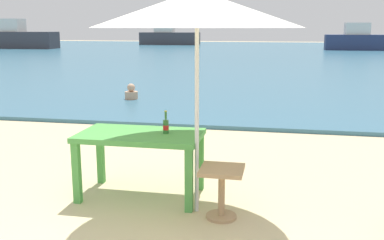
{
  "coord_description": "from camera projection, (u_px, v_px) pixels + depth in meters",
  "views": [
    {
      "loc": [
        0.95,
        -3.29,
        1.94
      ],
      "look_at": [
        -0.29,
        3.0,
        0.6
      ],
      "focal_mm": 41.49,
      "sensor_mm": 36.0,
      "label": 1
    }
  ],
  "objects": [
    {
      "name": "sea_water",
      "position": [
        267.0,
        54.0,
        32.54
      ],
      "size": [
        120.0,
        50.0,
        0.08
      ],
      "primitive_type": "cube",
      "color": "#386B84",
      "rests_on": "ground_plane"
    },
    {
      "name": "picnic_table_green",
      "position": [
        140.0,
        142.0,
        5.09
      ],
      "size": [
        1.4,
        0.8,
        0.76
      ],
      "color": "#4C9E47",
      "rests_on": "ground_plane"
    },
    {
      "name": "beer_bottle_amber",
      "position": [
        166.0,
        125.0,
        5.02
      ],
      "size": [
        0.07,
        0.07,
        0.26
      ],
      "color": "#2D662D",
      "rests_on": "picnic_table_green"
    },
    {
      "name": "patio_umbrella",
      "position": [
        197.0,
        9.0,
        4.36
      ],
      "size": [
        2.1,
        2.1,
        2.3
      ],
      "color": "silver",
      "rests_on": "ground_plane"
    },
    {
      "name": "side_table_wood",
      "position": [
        222.0,
        186.0,
        4.55
      ],
      "size": [
        0.44,
        0.44,
        0.54
      ],
      "color": "tan",
      "rests_on": "ground_plane"
    },
    {
      "name": "swimmer_person",
      "position": [
        131.0,
        93.0,
        11.72
      ],
      "size": [
        0.34,
        0.34,
        0.41
      ],
      "color": "tan",
      "rests_on": "sea_water"
    },
    {
      "name": "boat_barge",
      "position": [
        169.0,
        37.0,
        48.09
      ],
      "size": [
        6.42,
        1.75,
        2.34
      ],
      "color": "#38383F",
      "rests_on": "sea_water"
    },
    {
      "name": "boat_cargo_ship",
      "position": [
        17.0,
        38.0,
        39.88
      ],
      "size": [
        7.17,
        1.96,
        2.61
      ],
      "color": "#38383F",
      "rests_on": "sea_water"
    },
    {
      "name": "boat_ferry",
      "position": [
        362.0,
        40.0,
        36.85
      ],
      "size": [
        6.14,
        1.67,
        2.23
      ],
      "color": "navy",
      "rests_on": "sea_water"
    }
  ]
}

